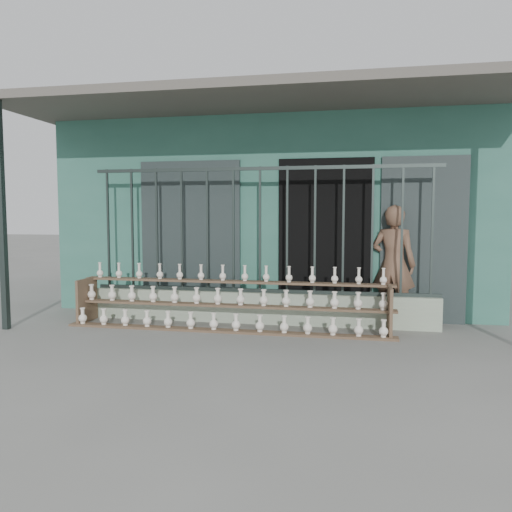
# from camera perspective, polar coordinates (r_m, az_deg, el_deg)

# --- Properties ---
(ground) EXTENTS (60.00, 60.00, 0.00)m
(ground) POSITION_cam_1_polar(r_m,az_deg,el_deg) (6.07, -1.85, -10.23)
(ground) COLOR slate
(workshop_building) EXTENTS (7.40, 6.60, 3.21)m
(workshop_building) POSITION_cam_1_polar(r_m,az_deg,el_deg) (10.03, 3.59, 5.03)
(workshop_building) COLOR #336D5C
(workshop_building) RESTS_ON ground
(parapet_wall) EXTENTS (5.00, 0.20, 0.45)m
(parapet_wall) POSITION_cam_1_polar(r_m,az_deg,el_deg) (7.26, 0.46, -5.92)
(parapet_wall) COLOR #A4B49B
(parapet_wall) RESTS_ON ground
(security_fence) EXTENTS (5.00, 0.04, 1.80)m
(security_fence) POSITION_cam_1_polar(r_m,az_deg,el_deg) (7.14, 0.46, 2.99)
(security_fence) COLOR #283330
(security_fence) RESTS_ON parapet_wall
(shelf_rack) EXTENTS (4.50, 0.68, 0.85)m
(shelf_rack) POSITION_cam_1_polar(r_m,az_deg,el_deg) (6.91, -3.11, -5.29)
(shelf_rack) COLOR brown
(shelf_rack) RESTS_ON ground
(elderly_woman) EXTENTS (0.72, 0.59, 1.71)m
(elderly_woman) POSITION_cam_1_polar(r_m,az_deg,el_deg) (7.42, 15.44, -0.95)
(elderly_woman) COLOR brown
(elderly_woman) RESTS_ON ground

